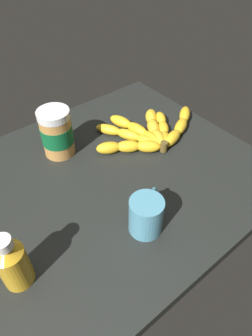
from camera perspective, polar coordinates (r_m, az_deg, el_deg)
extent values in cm
cube|color=black|center=(76.14, -4.35, -2.75)|extent=(80.06, 65.29, 3.19)
ellipsoid|color=gold|center=(85.21, 8.83, 5.67)|extent=(8.76, 5.36, 3.20)
ellipsoid|color=gold|center=(90.23, 10.46, 7.87)|extent=(8.76, 6.58, 3.20)
ellipsoid|color=gold|center=(95.62, 11.21, 10.02)|extent=(8.43, 7.56, 3.20)
ellipsoid|color=gold|center=(84.95, 7.30, 5.65)|extent=(6.52, 6.47, 3.04)
ellipsoid|color=gold|center=(88.86, 7.18, 7.60)|extent=(6.19, 6.70, 3.04)
ellipsoid|color=gold|center=(92.78, 6.67, 9.39)|extent=(5.77, 6.83, 3.04)
ellipsoid|color=gold|center=(84.66, 6.22, 5.81)|extent=(5.78, 7.47, 3.51)
ellipsoid|color=gold|center=(88.67, 5.24, 7.87)|extent=(6.46, 7.49, 3.51)
ellipsoid|color=gold|center=(92.96, 4.85, 9.79)|extent=(6.97, 7.32, 3.51)
ellipsoid|color=gold|center=(84.24, 5.07, 5.57)|extent=(3.26, 7.70, 3.25)
ellipsoid|color=gold|center=(87.55, 2.13, 7.41)|extent=(4.27, 8.07, 3.25)
ellipsoid|color=gold|center=(90.66, -0.97, 8.88)|extent=(5.21, 8.29, 3.25)
ellipsoid|color=gold|center=(83.41, 4.37, 5.05)|extent=(5.36, 8.50, 2.96)
ellipsoid|color=gold|center=(85.64, 0.53, 6.37)|extent=(6.00, 8.48, 2.96)
ellipsoid|color=gold|center=(87.82, -3.32, 7.38)|extent=(6.58, 8.37, 2.96)
ellipsoid|color=gold|center=(81.54, 4.29, 4.17)|extent=(7.26, 7.04, 3.34)
ellipsoid|color=gold|center=(81.33, 0.48, 4.18)|extent=(7.46, 6.67, 3.34)
ellipsoid|color=gold|center=(80.97, -3.34, 3.89)|extent=(7.55, 6.20, 3.34)
cylinder|color=brown|center=(81.68, 7.26, 4.10)|extent=(2.00, 2.00, 3.00)
cylinder|color=#BF8442|center=(80.65, -13.04, 6.09)|extent=(8.17, 8.17, 11.25)
cylinder|color=#0F592D|center=(80.32, -13.10, 6.41)|extent=(8.33, 8.33, 5.06)
cylinder|color=silver|center=(76.92, -13.82, 9.97)|extent=(8.33, 8.33, 1.93)
cylinder|color=gold|center=(58.86, -20.66, -17.24)|extent=(5.53, 5.53, 9.08)
cone|color=gold|center=(54.39, -22.11, -14.36)|extent=(5.53, 5.53, 1.88)
cylinder|color=white|center=(52.89, -22.66, -13.26)|extent=(3.23, 3.23, 1.88)
cylinder|color=teal|center=(61.89, 3.85, -9.10)|extent=(7.16, 7.16, 8.53)
torus|color=teal|center=(64.49, 5.11, -5.67)|extent=(4.58, 3.32, 4.75)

